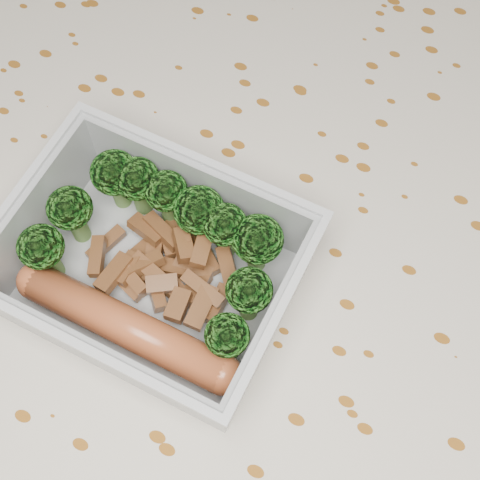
% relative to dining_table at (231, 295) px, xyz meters
% --- Properties ---
extents(ground_plane, '(4.00, 4.00, 0.00)m').
position_rel_dining_table_xyz_m(ground_plane, '(0.00, 0.00, -0.67)').
color(ground_plane, olive).
rests_on(ground_plane, ground).
extents(dining_table, '(1.40, 0.90, 0.75)m').
position_rel_dining_table_xyz_m(dining_table, '(0.00, 0.00, 0.00)').
color(dining_table, brown).
rests_on(dining_table, ground).
extents(tablecloth, '(1.46, 0.96, 0.19)m').
position_rel_dining_table_xyz_m(tablecloth, '(0.00, 0.00, 0.05)').
color(tablecloth, silver).
rests_on(tablecloth, dining_table).
extents(lunch_container, '(0.17, 0.13, 0.06)m').
position_rel_dining_table_xyz_m(lunch_container, '(-0.03, -0.04, 0.11)').
color(lunch_container, silver).
rests_on(lunch_container, tablecloth).
extents(broccoli_florets, '(0.14, 0.09, 0.05)m').
position_rel_dining_table_xyz_m(broccoli_florets, '(-0.03, -0.02, 0.12)').
color(broccoli_florets, '#608C3F').
rests_on(broccoli_florets, lunch_container).
extents(meat_pile, '(0.10, 0.07, 0.03)m').
position_rel_dining_table_xyz_m(meat_pile, '(-0.02, -0.03, 0.10)').
color(meat_pile, brown).
rests_on(meat_pile, lunch_container).
extents(sausage, '(0.14, 0.03, 0.02)m').
position_rel_dining_table_xyz_m(sausage, '(-0.03, -0.08, 0.11)').
color(sausage, '#B2552D').
rests_on(sausage, lunch_container).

